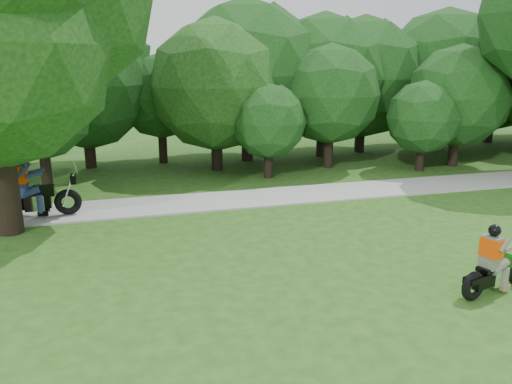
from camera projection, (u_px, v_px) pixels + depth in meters
name	position (u px, v px, depth m)	size (l,w,h in m)	color
ground	(496.00, 287.00, 10.54)	(100.00, 100.00, 0.00)	#284F16
walkway	(337.00, 192.00, 17.97)	(60.00, 2.20, 0.06)	#A2A29C
tree_line	(331.00, 80.00, 23.78)	(39.68, 11.10, 7.56)	black
chopper_motorcycle	(494.00, 268.00, 10.15)	(2.07, 0.92, 1.50)	black
touring_motorcycle	(29.00, 194.00, 14.79)	(2.59, 0.74, 1.98)	black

